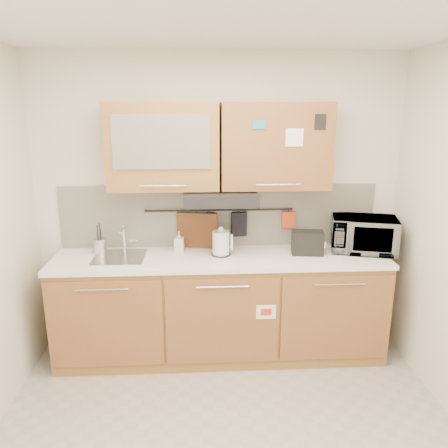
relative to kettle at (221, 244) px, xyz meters
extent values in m
plane|color=white|center=(-0.01, -1.22, 1.58)|extent=(3.20, 3.20, 0.00)
plane|color=silver|center=(-0.01, 0.28, 0.28)|extent=(3.20, 0.00, 3.20)
cube|color=#A37239|center=(-0.01, -0.02, -0.58)|extent=(2.80, 0.60, 0.88)
cube|color=black|center=(-0.01, -0.02, -0.97)|extent=(2.80, 0.54, 0.10)
cube|color=#955935|center=(-0.94, -0.33, -0.55)|extent=(0.91, 0.02, 0.74)
cylinder|color=silver|center=(-0.94, -0.36, -0.24)|extent=(0.41, 0.01, 0.01)
cube|color=#955935|center=(-0.01, -0.33, -0.55)|extent=(0.91, 0.02, 0.74)
cylinder|color=silver|center=(-0.01, -0.36, -0.24)|extent=(0.41, 0.01, 0.01)
cube|color=#955935|center=(0.93, -0.33, -0.55)|extent=(0.91, 0.02, 0.74)
cylinder|color=silver|center=(0.93, -0.36, -0.24)|extent=(0.41, 0.01, 0.01)
cube|color=white|center=(-0.01, -0.03, -0.12)|extent=(2.82, 0.62, 0.04)
cube|color=silver|center=(-0.01, 0.27, 0.18)|extent=(2.80, 0.02, 0.56)
cube|color=#A37239|center=(-0.47, 0.11, 0.81)|extent=(0.90, 0.35, 0.70)
cube|color=silver|center=(-0.47, -0.08, 0.86)|extent=(0.76, 0.02, 0.42)
cube|color=#955935|center=(0.45, 0.11, 0.81)|extent=(0.90, 0.35, 0.70)
cube|color=white|center=(0.57, -0.08, 0.89)|extent=(0.14, 0.00, 0.14)
cube|color=black|center=(-0.01, 0.03, 0.40)|extent=(0.60, 0.46, 0.10)
cube|color=silver|center=(-0.86, -0.02, -0.11)|extent=(0.42, 0.40, 0.03)
cylinder|color=silver|center=(-0.84, 0.14, 0.02)|extent=(0.03, 0.03, 0.24)
cylinder|color=silver|center=(-0.84, 0.06, 0.12)|extent=(0.02, 0.18, 0.02)
cylinder|color=black|center=(-0.01, 0.23, 0.24)|extent=(1.30, 0.02, 0.02)
cylinder|color=#B7B6BB|center=(-1.03, 0.09, -0.03)|extent=(0.14, 0.14, 0.14)
cylinder|color=black|center=(-1.05, 0.10, 0.03)|extent=(0.01, 0.01, 0.26)
cylinder|color=black|center=(-1.02, 0.07, 0.01)|extent=(0.01, 0.01, 0.23)
cylinder|color=black|center=(-1.03, 0.11, 0.04)|extent=(0.01, 0.01, 0.27)
cylinder|color=black|center=(-1.04, 0.07, 0.00)|extent=(0.01, 0.01, 0.20)
cylinder|color=silver|center=(0.00, 0.00, 0.00)|extent=(0.14, 0.14, 0.21)
sphere|color=silver|center=(0.00, 0.00, 0.13)|extent=(0.05, 0.05, 0.05)
cube|color=silver|center=(0.09, 0.00, 0.01)|extent=(0.02, 0.03, 0.13)
cylinder|color=black|center=(0.00, 0.00, -0.09)|extent=(0.16, 0.16, 0.01)
cube|color=black|center=(0.74, 0.00, 0.00)|extent=(0.28, 0.19, 0.20)
cube|color=black|center=(0.69, 0.00, 0.09)|extent=(0.09, 0.12, 0.01)
cube|color=black|center=(0.79, -0.01, 0.09)|extent=(0.09, 0.12, 0.01)
imported|color=#999999|center=(1.24, 0.05, 0.05)|extent=(0.62, 0.49, 0.30)
imported|color=#999999|center=(-0.36, 0.12, -0.01)|extent=(0.09, 0.09, 0.18)
cube|color=brown|center=(-0.20, 0.22, 0.00)|extent=(0.36, 0.09, 0.45)
cube|color=#21379A|center=(-0.11, 0.22, 0.11)|extent=(0.13, 0.03, 0.22)
cube|color=black|center=(0.17, 0.22, 0.11)|extent=(0.14, 0.05, 0.22)
cube|color=red|center=(0.61, 0.22, 0.15)|extent=(0.12, 0.02, 0.14)
camera|label=1|loc=(-0.17, -3.52, 1.13)|focal=35.00mm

